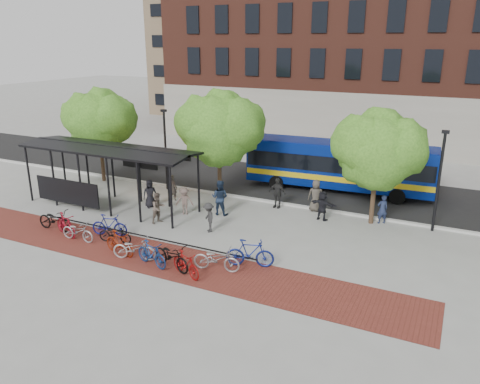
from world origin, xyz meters
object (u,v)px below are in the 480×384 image
at_px(tree_a, 100,119).
at_px(lamp_post_right, 439,179).
at_px(pedestrian_8, 158,208).
at_px(pedestrian_7, 382,209).
at_px(bus, 339,164).
at_px(pedestrian_3, 184,201).
at_px(tree_c, 380,148).
at_px(pedestrian_4, 277,193).
at_px(pedestrian_5, 322,206).
at_px(bike_10, 216,259).
at_px(bike_11, 250,253).
at_px(bike_1, 66,225).
at_px(bike_4, 115,234).
at_px(bike_8, 172,256).
at_px(bike_5, 120,243).
at_px(bike_6, 134,248).
at_px(bike_3, 109,225).
at_px(bike_0, 55,220).
at_px(bike_2, 78,231).
at_px(pedestrian_2, 220,198).
at_px(pedestrian_6, 316,196).
at_px(lamp_post_left, 165,147).
at_px(bus_shelter, 107,155).
at_px(pedestrian_0, 150,194).
at_px(bike_7, 152,254).
at_px(pedestrian_1, 173,188).
at_px(tree_b, 221,126).

distance_m(tree_a, lamp_post_right, 20.96).
bearing_deg(pedestrian_8, pedestrian_7, -43.88).
xyz_separation_m(bus, pedestrian_3, (-6.52, -7.84, -1.02)).
distance_m(tree_c, pedestrian_4, 6.29).
bearing_deg(pedestrian_5, bike_10, 84.48).
relative_size(bike_11, pedestrian_5, 1.27).
distance_m(bike_1, bike_4, 2.78).
xyz_separation_m(tree_c, bike_8, (-6.67, -8.88, -3.49)).
xyz_separation_m(bike_5, bike_10, (4.64, 0.53, -0.02)).
height_order(bike_6, pedestrian_7, pedestrian_7).
xyz_separation_m(tree_c, bike_4, (-10.55, -7.85, -3.61)).
xyz_separation_m(tree_a, pedestrian_5, (15.45, -0.72, -3.43)).
height_order(bike_3, pedestrian_7, pedestrian_7).
bearing_deg(bus, bike_11, -96.85).
height_order(lamp_post_right, bike_0, lamp_post_right).
xyz_separation_m(bike_2, pedestrian_2, (4.46, 6.08, 0.49)).
bearing_deg(pedestrian_6, lamp_post_left, -12.82).
distance_m(tree_a, bike_1, 10.14).
bearing_deg(bike_0, bike_3, -77.29).
bearing_deg(bike_4, pedestrian_6, -50.70).
bearing_deg(pedestrian_2, bike_4, 57.79).
bearing_deg(pedestrian_2, bus_shelter, 6.92).
height_order(pedestrian_0, pedestrian_7, pedestrian_0).
distance_m(bike_5, bike_8, 2.85).
distance_m(bus_shelter, tree_c, 14.77).
bearing_deg(bike_2, bike_7, -97.68).
relative_size(bike_5, pedestrian_4, 1.04).
distance_m(pedestrian_3, pedestrian_4, 5.29).
distance_m(bike_0, bike_4, 3.70).
relative_size(bus_shelter, pedestrian_2, 5.41).
xyz_separation_m(bus_shelter, pedestrian_3, (4.62, 0.64, -2.23)).
relative_size(tree_c, pedestrian_6, 3.26).
relative_size(bike_3, pedestrian_1, 1.19).
bearing_deg(bike_8, tree_a, 69.84).
distance_m(tree_b, bike_6, 9.73).
distance_m(bike_8, pedestrian_2, 6.64).
distance_m(bus, bike_3, 14.58).
xyz_separation_m(bike_7, pedestrian_5, (5.02, 8.33, 0.26)).
bearing_deg(lamp_post_left, bike_0, -98.02).
xyz_separation_m(bus_shelter, tree_a, (-3.77, 3.83, 1.24)).
relative_size(bus_shelter, bike_11, 5.16).
bearing_deg(bike_8, bike_5, 105.61).
relative_size(bike_0, bike_6, 1.09).
xyz_separation_m(tree_a, bike_2, (5.69, -8.44, -3.75)).
bearing_deg(pedestrian_7, tree_c, -10.99).
height_order(bus_shelter, bike_4, bus_shelter).
xyz_separation_m(tree_b, bike_2, (-3.32, -8.44, -3.97)).
bearing_deg(pedestrian_1, lamp_post_right, -178.45).
height_order(lamp_post_left, pedestrian_1, lamp_post_left).
bearing_deg(bike_5, bike_10, -72.16).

